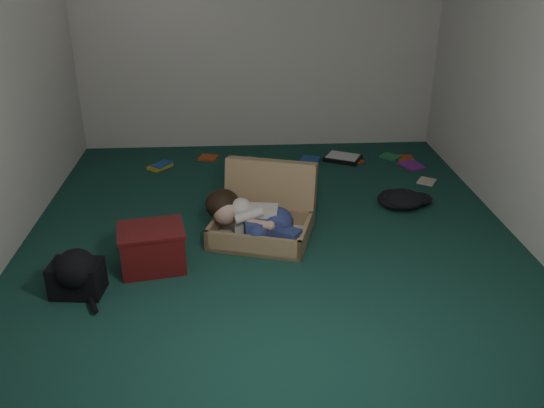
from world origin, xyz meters
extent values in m
plane|color=#163F35|center=(0.00, 0.00, 0.00)|extent=(4.50, 4.50, 0.00)
plane|color=silver|center=(0.00, 2.25, 1.30)|extent=(4.50, 0.00, 4.50)
plane|color=silver|center=(0.00, -2.25, 1.30)|extent=(4.50, 0.00, 4.50)
plane|color=silver|center=(2.00, 0.00, 1.30)|extent=(0.00, 4.50, 4.50)
cube|color=#A5845A|center=(-0.09, -0.09, 0.09)|extent=(0.89, 0.74, 0.18)
cube|color=beige|center=(-0.09, -0.09, 0.04)|extent=(0.81, 0.66, 0.02)
cube|color=#A5845A|center=(0.01, 0.25, 0.27)|extent=(0.80, 0.45, 0.56)
cube|color=silver|center=(-0.12, -0.11, 0.18)|extent=(0.35, 0.23, 0.24)
sphere|color=tan|center=(-0.36, -0.07, 0.25)|extent=(0.21, 0.21, 0.21)
ellipsoid|color=black|center=(-0.39, 0.00, 0.29)|extent=(0.28, 0.29, 0.24)
ellipsoid|color=navy|center=(0.04, -0.14, 0.18)|extent=(0.25, 0.29, 0.24)
cube|color=navy|center=(-0.07, -0.23, 0.17)|extent=(0.30, 0.17, 0.15)
cube|color=navy|center=(0.08, -0.29, 0.15)|extent=(0.29, 0.26, 0.12)
sphere|color=white|center=(0.19, -0.29, 0.12)|extent=(0.12, 0.12, 0.12)
sphere|color=white|center=(0.17, -0.36, 0.11)|extent=(0.11, 0.11, 0.11)
cylinder|color=tan|center=(-0.11, -0.26, 0.23)|extent=(0.21, 0.12, 0.07)
cube|color=#561112|center=(-0.90, -0.46, 0.15)|extent=(0.51, 0.43, 0.30)
cube|color=#561112|center=(-0.90, -0.46, 0.31)|extent=(0.53, 0.45, 0.02)
cube|color=black|center=(0.90, 1.69, 0.02)|extent=(0.45, 0.41, 0.05)
cube|color=white|center=(0.90, 1.69, 0.05)|extent=(0.41, 0.37, 0.01)
cube|color=gold|center=(-1.08, 1.58, 0.01)|extent=(0.21, 0.16, 0.02)
cube|color=#B84118|center=(-0.58, 1.84, 0.01)|extent=(0.26, 0.25, 0.02)
cube|color=white|center=(-0.12, 1.67, 0.01)|extent=(0.21, 0.25, 0.02)
cube|color=#1B4496|center=(0.53, 1.67, 0.01)|extent=(0.22, 0.25, 0.02)
cube|color=red|center=(0.99, 1.66, 0.01)|extent=(0.26, 0.25, 0.02)
cube|color=#207845|center=(1.44, 1.73, 0.01)|extent=(0.22, 0.18, 0.02)
cube|color=#79238C|center=(1.60, 1.46, 0.01)|extent=(0.26, 0.26, 0.02)
cube|color=beige|center=(1.63, 1.01, 0.01)|extent=(0.20, 0.24, 0.02)
cube|color=gold|center=(1.39, 0.55, 0.01)|extent=(0.23, 0.26, 0.02)
cube|color=#B84118|center=(1.59, 1.66, 0.01)|extent=(0.26, 0.24, 0.02)
camera|label=1|loc=(-0.25, -4.18, 2.23)|focal=38.00mm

